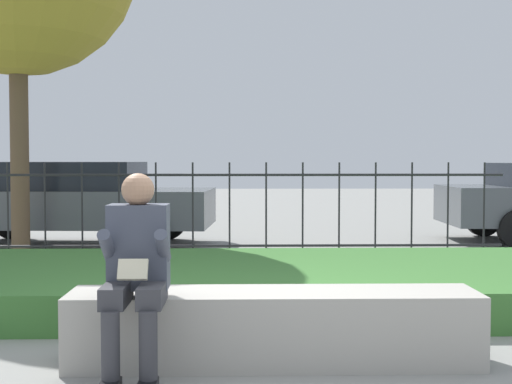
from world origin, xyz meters
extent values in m
plane|color=gray|center=(0.00, 0.00, 0.00)|extent=(60.00, 60.00, 0.00)
cube|color=#ADA89E|center=(0.12, 0.00, 0.25)|extent=(2.75, 0.56, 0.49)
cube|color=gray|center=(0.12, 0.00, 0.04)|extent=(2.64, 0.51, 0.08)
cylinder|color=#38383D|center=(-0.87, -0.62, 0.29)|extent=(0.11, 0.11, 0.40)
cube|color=#38383D|center=(-0.87, -0.41, 0.55)|extent=(0.15, 0.42, 0.13)
cylinder|color=#38383D|center=(-0.65, -0.62, 0.29)|extent=(0.11, 0.11, 0.40)
cube|color=#38383D|center=(-0.65, -0.41, 0.55)|extent=(0.15, 0.42, 0.13)
cube|color=#424756|center=(-0.76, -0.20, 0.82)|extent=(0.38, 0.24, 0.54)
sphere|color=tan|center=(-0.76, -0.22, 1.19)|extent=(0.21, 0.21, 0.21)
cylinder|color=#424756|center=(-0.93, -0.36, 0.84)|extent=(0.08, 0.29, 0.24)
cylinder|color=#424756|center=(-0.59, -0.36, 0.84)|extent=(0.08, 0.29, 0.24)
cube|color=beige|center=(-0.76, -0.46, 0.71)|extent=(0.18, 0.09, 0.13)
cube|color=#3D7533|center=(0.00, 2.18, 0.17)|extent=(8.64, 2.96, 0.34)
cylinder|color=#232326|center=(0.00, 4.43, 0.27)|extent=(6.64, 0.03, 0.03)
cylinder|color=#232326|center=(0.00, 4.43, 1.19)|extent=(6.64, 0.03, 0.03)
cylinder|color=#232326|center=(-3.08, 4.43, 0.68)|extent=(0.02, 0.02, 1.35)
cylinder|color=#232326|center=(-2.61, 4.43, 0.68)|extent=(0.02, 0.02, 1.35)
cylinder|color=#232326|center=(-2.13, 4.43, 0.68)|extent=(0.02, 0.02, 1.35)
cylinder|color=#232326|center=(-1.66, 4.43, 0.68)|extent=(0.02, 0.02, 1.35)
cylinder|color=#232326|center=(-1.18, 4.43, 0.68)|extent=(0.02, 0.02, 1.35)
cylinder|color=#232326|center=(-0.71, 4.43, 0.68)|extent=(0.02, 0.02, 1.35)
cylinder|color=#232326|center=(-0.24, 4.43, 0.68)|extent=(0.02, 0.02, 1.35)
cylinder|color=#232326|center=(0.24, 4.43, 0.68)|extent=(0.02, 0.02, 1.35)
cylinder|color=#232326|center=(0.71, 4.43, 0.68)|extent=(0.02, 0.02, 1.35)
cylinder|color=#232326|center=(1.18, 4.43, 0.68)|extent=(0.02, 0.02, 1.35)
cylinder|color=#232326|center=(1.66, 4.43, 0.68)|extent=(0.02, 0.02, 1.35)
cylinder|color=#232326|center=(2.13, 4.43, 0.68)|extent=(0.02, 0.02, 1.35)
cylinder|color=#232326|center=(2.61, 4.43, 0.68)|extent=(0.02, 0.02, 1.35)
cylinder|color=#232326|center=(3.08, 4.43, 0.68)|extent=(0.02, 0.02, 1.35)
cube|color=#4C5156|center=(-2.78, 6.83, 0.62)|extent=(4.52, 2.11, 0.59)
cube|color=black|center=(-2.96, 6.84, 1.13)|extent=(2.53, 1.77, 0.44)
cylinder|color=black|center=(-1.47, 5.84, 0.32)|extent=(0.66, 0.24, 0.65)
cylinder|color=black|center=(-1.36, 7.65, 0.32)|extent=(0.66, 0.24, 0.65)
cylinder|color=black|center=(-4.09, 7.81, 0.32)|extent=(0.66, 0.24, 0.65)
cylinder|color=black|center=(4.32, 8.06, 0.31)|extent=(0.62, 0.23, 0.61)
cylinder|color=brown|center=(-3.21, 5.38, 1.66)|extent=(0.26, 0.26, 3.33)
camera|label=1|loc=(-0.12, -4.75, 1.37)|focal=50.00mm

